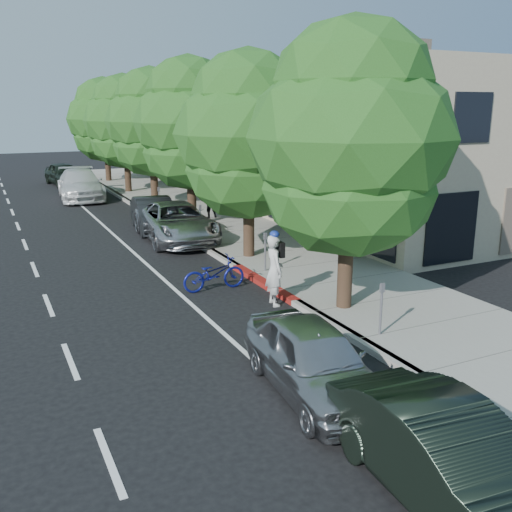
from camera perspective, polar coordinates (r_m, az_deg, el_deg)
ground at (r=16.76m, az=2.32°, el=-3.89°), size 120.00×120.00×0.00m
sidewalk at (r=24.66m, az=-1.72°, el=2.37°), size 4.60×56.00×0.15m
curb at (r=23.83m, az=-6.78°, el=1.84°), size 0.30×56.00×0.15m
curb_red_segment at (r=17.58m, az=0.78°, el=-2.72°), size 0.32×4.00×0.15m
storefront_building at (r=36.33m, az=2.37°, el=11.79°), size 10.00×36.00×7.00m
street_tree_0 at (r=14.68m, az=9.42°, el=11.21°), size 5.27×5.27×7.52m
street_tree_1 at (r=19.89m, az=-0.76°, el=11.84°), size 5.16×5.16×7.29m
street_tree_2 at (r=25.44m, az=-6.65°, el=12.91°), size 4.88×4.88×7.52m
street_tree_3 at (r=31.16m, az=-10.41°, el=12.92°), size 4.87×4.87×7.41m
street_tree_4 at (r=36.98m, az=-12.99°, el=12.90°), size 5.07×5.07×7.35m
street_tree_5 at (r=42.84m, az=-14.87°, el=12.97°), size 5.34×5.34×7.41m
cyclist at (r=15.65m, az=1.85°, el=-1.43°), size 0.56×0.78×1.99m
bicycle at (r=17.07m, az=-4.23°, el=-1.78°), size 1.94×0.68×1.02m
silver_suv at (r=23.53m, az=-7.98°, el=3.38°), size 2.91×5.73×1.55m
dark_sedan at (r=25.57m, az=-10.17°, el=4.10°), size 2.05×4.61×1.47m
white_pickup at (r=35.68m, az=-17.17°, el=6.85°), size 2.87×6.13×1.73m
dark_suv_far at (r=42.57m, az=-18.67°, el=7.79°), size 2.44×4.79×1.56m
near_car_a at (r=11.05m, az=5.77°, el=-10.24°), size 2.02×4.22×1.39m
near_car_b at (r=8.65m, az=18.62°, el=-18.59°), size 1.73×4.34×1.40m
pedestrian at (r=27.54m, az=-4.77°, el=5.51°), size 0.82×0.65×1.63m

